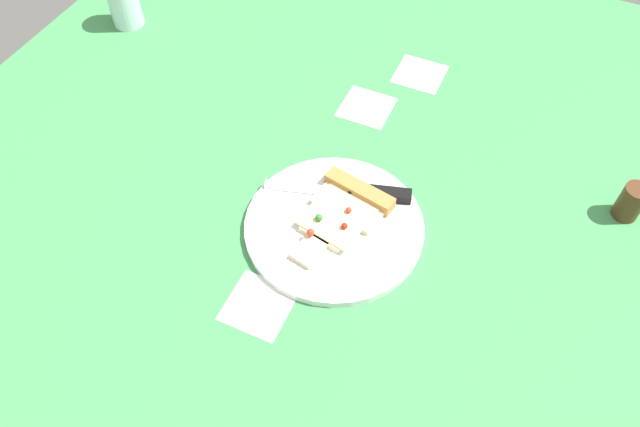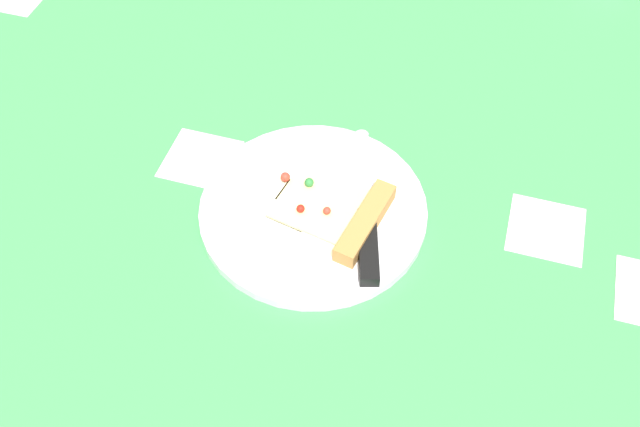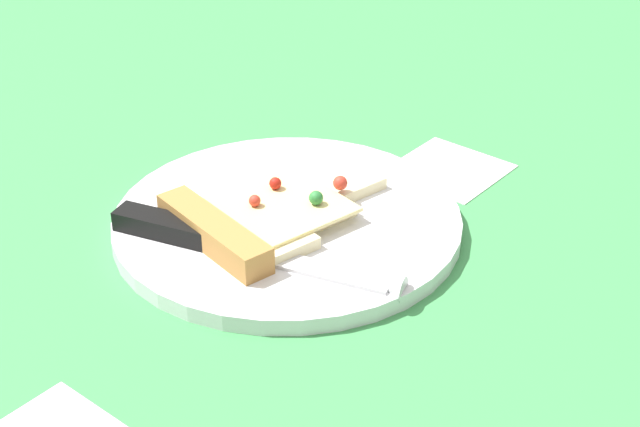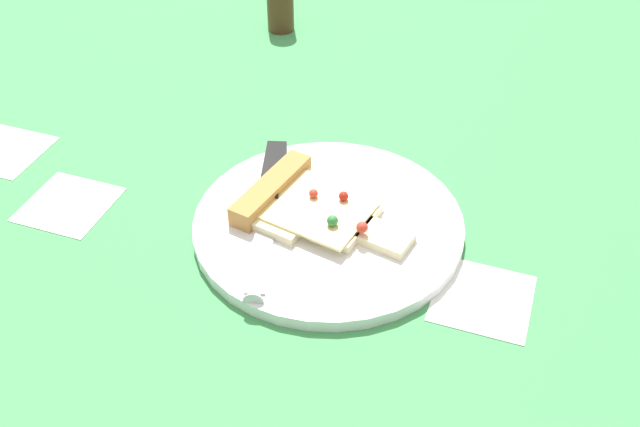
% 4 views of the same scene
% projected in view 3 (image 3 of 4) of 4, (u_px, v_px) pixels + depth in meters
% --- Properties ---
extents(ground_plane, '(1.60, 1.60, 0.03)m').
position_uv_depth(ground_plane, '(230.00, 237.00, 0.81)').
color(ground_plane, '#3D8C4C').
rests_on(ground_plane, ground).
extents(plate, '(0.28, 0.28, 0.01)m').
position_uv_depth(plate, '(287.00, 222.00, 0.79)').
color(plate, silver).
rests_on(plate, ground_plane).
extents(pizza_slice, '(0.19, 0.13, 0.02)m').
position_uv_depth(pizza_slice, '(261.00, 217.00, 0.76)').
color(pizza_slice, beige).
rests_on(pizza_slice, plate).
extents(knife, '(0.09, 0.24, 0.02)m').
position_uv_depth(knife, '(223.00, 241.00, 0.74)').
color(knife, silver).
rests_on(knife, plate).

